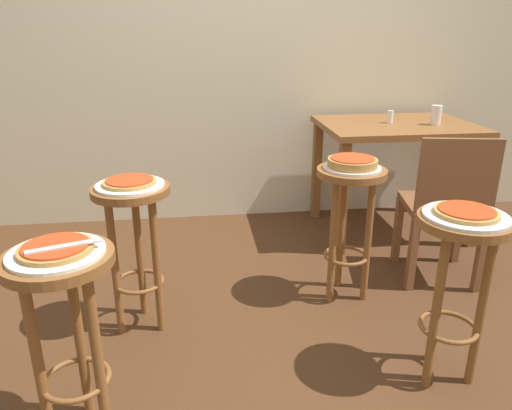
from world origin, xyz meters
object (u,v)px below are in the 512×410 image
(serving_plate_foreground, at_px, (56,253))
(pizza_middle, at_px, (467,212))
(condiment_shaker, at_px, (390,117))
(pizza_server_knife, at_px, (64,246))
(stool_rear, at_px, (349,207))
(cup_near_edge, at_px, (436,115))
(stool_foreground, at_px, (65,310))
(stool_middle, at_px, (458,266))
(wooden_chair, at_px, (446,204))
(serving_plate_middle, at_px, (466,216))
(pizza_rear, at_px, (352,162))
(stool_leftside, at_px, (134,228))
(pizza_foreground, at_px, (56,248))
(serving_plate_rear, at_px, (352,168))
(pizza_leftside, at_px, (130,182))
(dining_table, at_px, (395,141))
(serving_plate_leftside, at_px, (130,185))

(serving_plate_foreground, distance_m, pizza_middle, 1.42)
(condiment_shaker, distance_m, pizza_server_knife, 2.38)
(stool_rear, bearing_deg, cup_near_edge, 43.06)
(cup_near_edge, relative_size, condiment_shaker, 1.53)
(stool_foreground, xyz_separation_m, stool_middle, (1.42, 0.13, 0.00))
(pizza_middle, xyz_separation_m, wooden_chair, (0.36, 0.77, -0.26))
(serving_plate_middle, relative_size, condiment_shaker, 3.79)
(stool_foreground, height_order, pizza_rear, pizza_rear)
(serving_plate_middle, relative_size, stool_leftside, 0.44)
(pizza_foreground, xyz_separation_m, cup_near_edge, (1.99, 1.55, 0.10))
(stool_rear, bearing_deg, serving_plate_rear, 45.00)
(stool_foreground, height_order, serving_plate_rear, serving_plate_rear)
(wooden_chair, bearing_deg, serving_plate_rear, -170.92)
(stool_middle, bearing_deg, pizza_middle, 0.00)
(serving_plate_rear, distance_m, pizza_server_knife, 1.44)
(pizza_leftside, relative_size, dining_table, 0.23)
(pizza_rear, bearing_deg, stool_foreground, -146.13)
(serving_plate_leftside, relative_size, wooden_chair, 0.35)
(stool_middle, distance_m, stool_leftside, 1.38)
(wooden_chair, relative_size, pizza_server_knife, 3.86)
(stool_foreground, relative_size, stool_rear, 1.00)
(pizza_rear, xyz_separation_m, cup_near_edge, (0.79, 0.74, 0.09))
(pizza_middle, distance_m, pizza_leftside, 1.38)
(pizza_middle, bearing_deg, pizza_foreground, -174.83)
(stool_middle, xyz_separation_m, serving_plate_leftside, (-1.27, 0.54, 0.20))
(pizza_middle, relative_size, serving_plate_rear, 0.81)
(stool_rear, xyz_separation_m, cup_near_edge, (0.79, 0.74, 0.32))
(serving_plate_middle, distance_m, pizza_leftside, 1.38)
(serving_plate_middle, height_order, dining_table, dining_table)
(serving_plate_foreground, relative_size, serving_plate_middle, 0.95)
(stool_middle, height_order, stool_rear, same)
(pizza_rear, xyz_separation_m, wooden_chair, (0.57, 0.09, -0.28))
(stool_foreground, relative_size, pizza_server_knife, 3.22)
(serving_plate_leftside, distance_m, stool_rear, 1.08)
(serving_plate_leftside, relative_size, pizza_rear, 1.23)
(serving_plate_leftside, relative_size, stool_rear, 0.42)
(pizza_foreground, bearing_deg, cup_near_edge, 37.80)
(cup_near_edge, xyz_separation_m, wooden_chair, (-0.22, -0.65, -0.36))
(pizza_middle, height_order, serving_plate_leftside, pizza_middle)
(stool_rear, bearing_deg, pizza_middle, -72.55)
(stool_foreground, height_order, wooden_chair, wooden_chair)
(pizza_rear, xyz_separation_m, dining_table, (0.57, 0.83, -0.10))
(serving_plate_middle, distance_m, pizza_middle, 0.02)
(condiment_shaker, height_order, pizza_server_knife, condiment_shaker)
(stool_rear, height_order, serving_plate_rear, serving_plate_rear)
(stool_middle, bearing_deg, cup_near_edge, 67.85)
(serving_plate_foreground, distance_m, serving_plate_rear, 1.45)
(pizza_leftside, xyz_separation_m, pizza_rear, (1.05, 0.14, 0.01))
(serving_plate_rear, height_order, condiment_shaker, condiment_shaker)
(stool_middle, bearing_deg, stool_leftside, 157.06)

